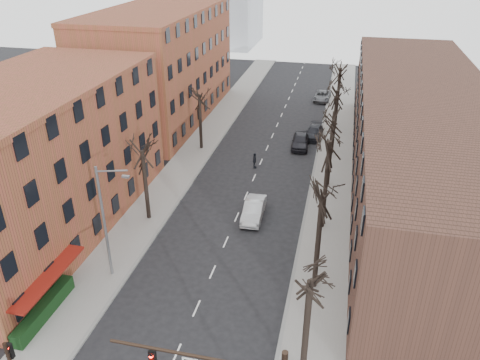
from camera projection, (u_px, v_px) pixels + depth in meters
The scene contains 20 objects.
sidewalk_left at pixel (201, 145), 56.67m from camera, with size 4.00×90.00×0.15m, color gray.
sidewalk_right at pixel (334, 157), 53.51m from camera, with size 4.00×90.00×0.15m, color gray.
building_left_near at pixel (32, 163), 38.20m from camera, with size 12.00×26.00×12.00m, color brown.
building_left_far at pixel (161, 66), 62.83m from camera, with size 12.00×28.00×14.00m, color brown.
building_right at pixel (420, 139), 45.34m from camera, with size 12.00×50.00×10.00m, color #492C22.
awning_left at pixel (56, 307), 31.88m from camera, with size 1.20×7.00×0.15m, color maroon.
hedge at pixel (44, 310), 30.74m from camera, with size 0.80×6.00×1.00m, color black.
tree_right_b at pixel (314, 287), 33.73m from camera, with size 5.20×5.20×10.80m, color black, non-canonical shape.
tree_right_c at pixel (322, 227), 40.65m from camera, with size 5.20×5.20×11.60m, color black, non-canonical shape.
tree_right_d at pixel (327, 185), 47.57m from camera, with size 5.20×5.20×10.00m, color black, non-canonical shape.
tree_right_e at pixel (331, 154), 54.49m from camera, with size 5.20×5.20×10.80m, color black, non-canonical shape.
tree_right_f at pixel (335, 129), 61.41m from camera, with size 5.20×5.20×11.60m, color black, non-canonical shape.
tree_left_a at pixel (149, 219), 41.91m from camera, with size 5.20×5.20×9.50m, color black, non-canonical shape.
tree_left_b at pixel (201, 149), 55.76m from camera, with size 5.20×5.20×9.50m, color black, non-canonical shape.
streetlight at pixel (106, 218), 32.57m from camera, with size 2.45×0.22×9.03m.
silver_sedan at pixel (254, 210), 41.74m from camera, with size 1.67×4.79×1.58m, color silver.
parked_car_near at pixel (300, 141), 55.83m from camera, with size 1.95×4.86×1.66m, color black.
parked_car_mid at pixel (314, 132), 58.69m from camera, with size 1.90×4.67×1.35m, color black.
parked_car_far at pixel (322, 96), 72.04m from camera, with size 2.30×4.98×1.38m, color #5A5D62.
pedestrian_crossing at pixel (255, 161), 50.76m from camera, with size 1.02×0.43×1.74m, color black.
Camera 1 is at (8.25, -14.89, 22.40)m, focal length 35.00 mm.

